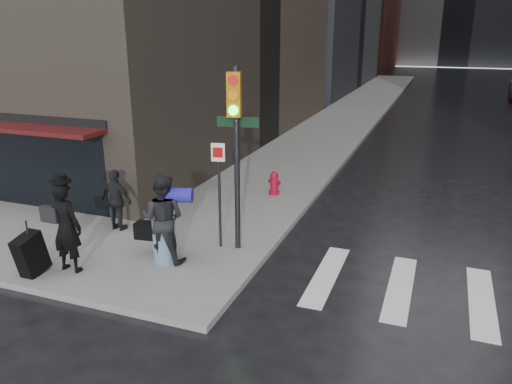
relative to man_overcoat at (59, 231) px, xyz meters
The scene contains 7 objects.
ground 2.48m from the man_overcoat, 30.36° to the left, with size 140.00×140.00×0.00m, color black.
sidewalk_left 28.21m from the man_overcoat, 86.08° to the left, with size 4.00×50.00×0.15m, color slate.
man_overcoat is the anchor object (origin of this frame).
man_jeans 2.23m from the man_overcoat, 34.34° to the left, with size 1.50×0.90×2.06m.
man_greycoat 2.49m from the man_overcoat, 96.67° to the left, with size 1.00×0.51×1.64m.
traffic_light 4.35m from the man_overcoat, 37.69° to the left, with size 1.06×0.58×4.33m.
fire_hydrant 7.27m from the man_overcoat, 68.71° to the left, with size 0.44×0.33×0.76m.
Camera 1 is at (5.56, -8.93, 5.22)m, focal length 35.00 mm.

